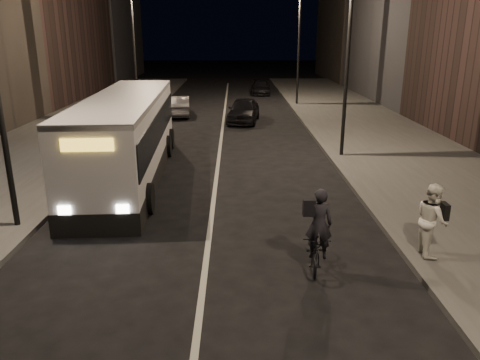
{
  "coord_description": "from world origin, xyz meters",
  "views": [
    {
      "loc": [
        0.73,
        -8.64,
        5.49
      ],
      "look_at": [
        0.88,
        3.98,
        1.5
      ],
      "focal_mm": 35.0,
      "sensor_mm": 36.0,
      "label": 1
    }
  ],
  "objects_px": {
    "pedestrian_woman": "(432,220)",
    "car_mid": "(178,106)",
    "car_near": "(244,110)",
    "streetlight_right_far": "(296,34)",
    "car_far": "(261,87)",
    "streetlight_right_mid": "(343,36)",
    "cyclist_on_bicycle": "(317,242)",
    "streetlight_left_far": "(137,35)",
    "city_bus": "(127,133)"
  },
  "relations": [
    {
      "from": "pedestrian_woman",
      "to": "car_mid",
      "type": "distance_m",
      "value": 23.1
    },
    {
      "from": "car_near",
      "to": "streetlight_right_far",
      "type": "bearing_deg",
      "value": 67.57
    },
    {
      "from": "pedestrian_woman",
      "to": "car_far",
      "type": "height_order",
      "value": "pedestrian_woman"
    },
    {
      "from": "streetlight_right_mid",
      "to": "streetlight_right_far",
      "type": "distance_m",
      "value": 16.0
    },
    {
      "from": "car_mid",
      "to": "car_far",
      "type": "bearing_deg",
      "value": -123.98
    },
    {
      "from": "streetlight_right_far",
      "to": "cyclist_on_bicycle",
      "type": "relative_size",
      "value": 3.89
    },
    {
      "from": "streetlight_left_far",
      "to": "streetlight_right_mid",
      "type": "bearing_deg",
      "value": -43.16
    },
    {
      "from": "streetlight_right_mid",
      "to": "streetlight_right_far",
      "type": "xyz_separation_m",
      "value": [
        0.0,
        16.0,
        0.0
      ]
    },
    {
      "from": "pedestrian_woman",
      "to": "car_far",
      "type": "relative_size",
      "value": 0.44
    },
    {
      "from": "pedestrian_woman",
      "to": "streetlight_right_mid",
      "type": "bearing_deg",
      "value": 4.23
    },
    {
      "from": "streetlight_right_far",
      "to": "car_far",
      "type": "relative_size",
      "value": 1.95
    },
    {
      "from": "streetlight_right_far",
      "to": "car_mid",
      "type": "relative_size",
      "value": 1.94
    },
    {
      "from": "streetlight_right_far",
      "to": "car_mid",
      "type": "bearing_deg",
      "value": -151.39
    },
    {
      "from": "pedestrian_woman",
      "to": "car_far",
      "type": "bearing_deg",
      "value": 6.88
    },
    {
      "from": "city_bus",
      "to": "pedestrian_woman",
      "type": "xyz_separation_m",
      "value": [
        9.06,
        -7.33,
        -0.66
      ]
    },
    {
      "from": "streetlight_right_far",
      "to": "cyclist_on_bicycle",
      "type": "bearing_deg",
      "value": -95.7
    },
    {
      "from": "streetlight_left_far",
      "to": "car_near",
      "type": "relative_size",
      "value": 1.82
    },
    {
      "from": "streetlight_right_mid",
      "to": "car_mid",
      "type": "distance_m",
      "value": 14.93
    },
    {
      "from": "city_bus",
      "to": "car_near",
      "type": "bearing_deg",
      "value": 65.03
    },
    {
      "from": "city_bus",
      "to": "cyclist_on_bicycle",
      "type": "height_order",
      "value": "city_bus"
    },
    {
      "from": "streetlight_left_far",
      "to": "city_bus",
      "type": "bearing_deg",
      "value": -81.58
    },
    {
      "from": "streetlight_left_far",
      "to": "car_far",
      "type": "height_order",
      "value": "streetlight_left_far"
    },
    {
      "from": "car_mid",
      "to": "car_far",
      "type": "relative_size",
      "value": 1.0
    },
    {
      "from": "streetlight_right_mid",
      "to": "cyclist_on_bicycle",
      "type": "xyz_separation_m",
      "value": [
        -2.64,
        -10.41,
        -4.67
      ]
    },
    {
      "from": "streetlight_right_far",
      "to": "streetlight_left_far",
      "type": "bearing_deg",
      "value": -150.64
    },
    {
      "from": "streetlight_right_far",
      "to": "car_near",
      "type": "height_order",
      "value": "streetlight_right_far"
    },
    {
      "from": "streetlight_left_far",
      "to": "car_near",
      "type": "bearing_deg",
      "value": -8.05
    },
    {
      "from": "streetlight_right_far",
      "to": "car_mid",
      "type": "xyz_separation_m",
      "value": [
        -8.44,
        -4.6,
        -4.67
      ]
    },
    {
      "from": "streetlight_right_mid",
      "to": "pedestrian_woman",
      "type": "distance_m",
      "value": 10.88
    },
    {
      "from": "streetlight_left_far",
      "to": "pedestrian_woman",
      "type": "distance_m",
      "value": 23.19
    },
    {
      "from": "city_bus",
      "to": "car_near",
      "type": "relative_size",
      "value": 2.69
    },
    {
      "from": "car_near",
      "to": "city_bus",
      "type": "bearing_deg",
      "value": -104.43
    },
    {
      "from": "streetlight_right_mid",
      "to": "streetlight_left_far",
      "type": "height_order",
      "value": "same"
    },
    {
      "from": "streetlight_left_far",
      "to": "car_far",
      "type": "xyz_separation_m",
      "value": [
        8.5,
        13.29,
        -4.76
      ]
    },
    {
      "from": "cyclist_on_bicycle",
      "to": "car_near",
      "type": "relative_size",
      "value": 0.47
    },
    {
      "from": "streetlight_left_far",
      "to": "city_bus",
      "type": "height_order",
      "value": "streetlight_left_far"
    },
    {
      "from": "pedestrian_woman",
      "to": "car_near",
      "type": "relative_size",
      "value": 0.41
    },
    {
      "from": "pedestrian_woman",
      "to": "car_near",
      "type": "height_order",
      "value": "pedestrian_woman"
    },
    {
      "from": "streetlight_left_far",
      "to": "city_bus",
      "type": "xyz_separation_m",
      "value": [
        1.87,
        -12.67,
        -3.62
      ]
    },
    {
      "from": "streetlight_right_far",
      "to": "car_far",
      "type": "distance_m",
      "value": 8.97
    },
    {
      "from": "streetlight_right_far",
      "to": "car_mid",
      "type": "height_order",
      "value": "streetlight_right_far"
    },
    {
      "from": "streetlight_right_mid",
      "to": "streetlight_left_far",
      "type": "xyz_separation_m",
      "value": [
        -10.66,
        10.0,
        0.0
      ]
    },
    {
      "from": "streetlight_right_mid",
      "to": "car_near",
      "type": "relative_size",
      "value": 1.82
    },
    {
      "from": "pedestrian_woman",
      "to": "car_near",
      "type": "bearing_deg",
      "value": 15.39
    },
    {
      "from": "car_near",
      "to": "car_far",
      "type": "xyz_separation_m",
      "value": [
        1.86,
        14.23,
        -0.16
      ]
    },
    {
      "from": "streetlight_right_far",
      "to": "streetlight_left_far",
      "type": "height_order",
      "value": "same"
    },
    {
      "from": "streetlight_right_far",
      "to": "city_bus",
      "type": "height_order",
      "value": "streetlight_right_far"
    },
    {
      "from": "city_bus",
      "to": "car_far",
      "type": "height_order",
      "value": "city_bus"
    },
    {
      "from": "streetlight_left_far",
      "to": "car_far",
      "type": "relative_size",
      "value": 1.95
    },
    {
      "from": "city_bus",
      "to": "pedestrian_woman",
      "type": "bearing_deg",
      "value": -41.86
    }
  ]
}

